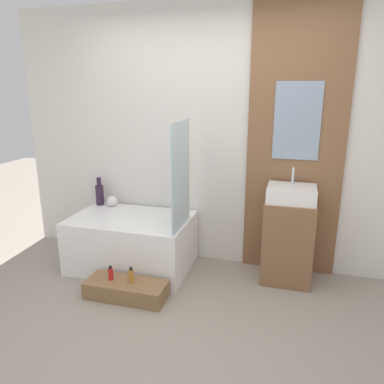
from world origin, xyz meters
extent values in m
plane|color=gray|center=(0.00, 0.00, 0.00)|extent=(12.00, 12.00, 0.00)
cube|color=silver|center=(0.00, 1.58, 1.30)|extent=(4.20, 0.06, 2.60)
cube|color=brown|center=(0.83, 1.53, 1.30)|extent=(0.90, 0.03, 2.60)
cube|color=#8C9EB2|center=(0.83, 1.51, 1.50)|extent=(0.42, 0.01, 0.71)
cube|color=white|center=(-0.72, 1.14, 0.27)|extent=(1.20, 0.78, 0.54)
cube|color=silver|center=(-0.72, 1.14, 0.54)|extent=(0.93, 0.54, 0.01)
cube|color=silver|center=(-0.15, 1.03, 1.03)|extent=(0.01, 0.52, 0.98)
cube|color=olive|center=(-0.52, 0.57, 0.08)|extent=(0.72, 0.29, 0.15)
cube|color=brown|center=(0.83, 1.30, 0.40)|extent=(0.46, 0.42, 0.80)
cube|color=white|center=(0.83, 1.30, 0.86)|extent=(0.44, 0.36, 0.14)
cylinder|color=silver|center=(0.83, 1.40, 1.01)|extent=(0.02, 0.02, 0.16)
cylinder|color=#2D1E33|center=(-1.22, 1.44, 0.65)|extent=(0.09, 0.09, 0.22)
cylinder|color=#2D1E33|center=(-1.22, 1.44, 0.80)|extent=(0.05, 0.05, 0.09)
sphere|color=white|center=(-1.07, 1.42, 0.60)|extent=(0.12, 0.12, 0.12)
cylinder|color=red|center=(-0.66, 0.57, 0.21)|extent=(0.04, 0.04, 0.11)
cylinder|color=black|center=(-0.66, 0.57, 0.27)|extent=(0.03, 0.03, 0.02)
cylinder|color=#B2752D|center=(-0.47, 0.57, 0.21)|extent=(0.05, 0.05, 0.12)
cylinder|color=black|center=(-0.47, 0.57, 0.29)|extent=(0.03, 0.03, 0.03)
camera|label=1|loc=(0.85, -2.11, 1.82)|focal=35.00mm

